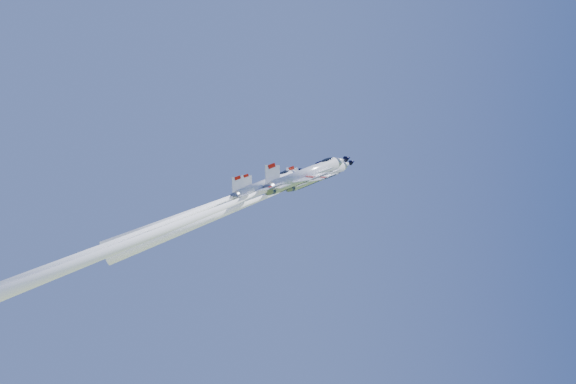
{
  "coord_description": "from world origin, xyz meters",
  "views": [
    {
      "loc": [
        -3.66,
        -103.95,
        77.12
      ],
      "look_at": [
        0.0,
        0.0,
        102.41
      ],
      "focal_mm": 40.0,
      "sensor_mm": 36.0,
      "label": 1
    }
  ],
  "objects_px": {
    "jet_lead": "(254,201)",
    "jet_left": "(219,202)",
    "jet_right": "(180,224)",
    "jet_slot": "(159,226)"
  },
  "relations": [
    {
      "from": "jet_lead",
      "to": "jet_left",
      "type": "xyz_separation_m",
      "value": [
        -6.07,
        4.6,
        0.92
      ]
    },
    {
      "from": "jet_lead",
      "to": "jet_slot",
      "type": "xyz_separation_m",
      "value": [
        -13.16,
        -12.43,
        -6.56
      ]
    },
    {
      "from": "jet_right",
      "to": "jet_left",
      "type": "bearing_deg",
      "value": 132.85
    },
    {
      "from": "jet_left",
      "to": "jet_slot",
      "type": "xyz_separation_m",
      "value": [
        -7.09,
        -17.03,
        -7.48
      ]
    },
    {
      "from": "jet_right",
      "to": "jet_lead",
      "type": "bearing_deg",
      "value": 106.98
    },
    {
      "from": "jet_lead",
      "to": "jet_slot",
      "type": "relative_size",
      "value": 0.81
    },
    {
      "from": "jet_lead",
      "to": "jet_left",
      "type": "height_order",
      "value": "jet_lead"
    },
    {
      "from": "jet_left",
      "to": "jet_slot",
      "type": "relative_size",
      "value": 0.68
    },
    {
      "from": "jet_slot",
      "to": "jet_left",
      "type": "bearing_deg",
      "value": 124.04
    },
    {
      "from": "jet_lead",
      "to": "jet_left",
      "type": "distance_m",
      "value": 7.68
    }
  ]
}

